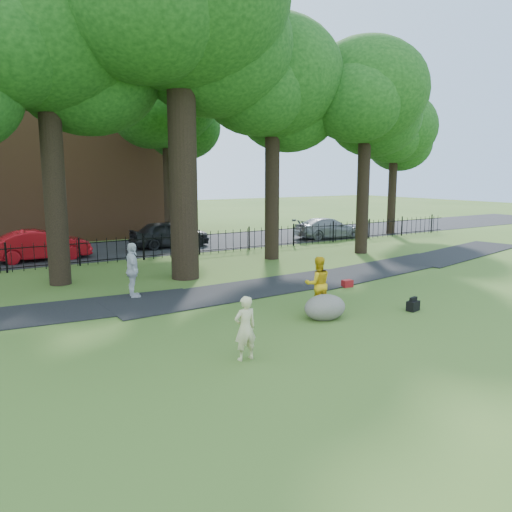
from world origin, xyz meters
TOP-DOWN VIEW (x-y plane):
  - ground at (0.00, 0.00)m, footprint 120.00×120.00m
  - footpath at (1.00, 3.90)m, footprint 36.07×3.85m
  - street at (0.00, 16.00)m, footprint 80.00×7.00m
  - iron_fence at (0.00, 12.00)m, footprint 44.00×0.04m
  - brick_building at (-4.00, 24.00)m, footprint 18.00×8.00m
  - big_tree at (0.13, 7.09)m, footprint 10.08×8.61m
  - tree_row at (0.52, 8.40)m, footprint 26.82×7.96m
  - woman at (-2.47, -1.93)m, footprint 0.55×0.37m
  - man at (1.51, 0.43)m, footprint 0.99×0.88m
  - pedestrian at (-2.81, 4.96)m, footprint 0.63×1.16m
  - boulder at (1.17, -0.33)m, footprint 1.57×1.40m
  - backpack at (3.99, -1.14)m, footprint 0.45×0.34m
  - red_bag at (4.46, 2.35)m, footprint 0.41×0.27m
  - red_sedan at (-4.25, 14.50)m, footprint 4.53×1.63m
  - grey_car at (2.69, 15.24)m, footprint 4.53×1.96m
  - silver_car at (12.86, 13.50)m, footprint 4.74×2.36m

SIDE VIEW (x-z plane):
  - ground at x=0.00m, z-range 0.00..0.00m
  - footpath at x=1.00m, z-range -0.01..0.01m
  - street at x=0.00m, z-range -0.01..0.01m
  - red_bag at x=4.46m, z-range 0.00..0.27m
  - backpack at x=3.99m, z-range 0.00..0.31m
  - boulder at x=1.17m, z-range 0.00..0.76m
  - iron_fence at x=0.00m, z-range 0.00..1.20m
  - silver_car at x=12.86m, z-range 0.00..1.32m
  - red_sedan at x=-4.25m, z-range 0.00..1.49m
  - woman at x=-2.47m, z-range 0.00..1.49m
  - grey_car at x=2.69m, z-range 0.00..1.52m
  - man at x=1.51m, z-range 0.00..1.69m
  - pedestrian at x=-2.81m, z-range 0.00..1.89m
  - brick_building at x=-4.00m, z-range 0.00..12.00m
  - tree_row at x=0.52m, z-range 1.94..14.36m
  - big_tree at x=0.13m, z-range 2.96..17.33m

